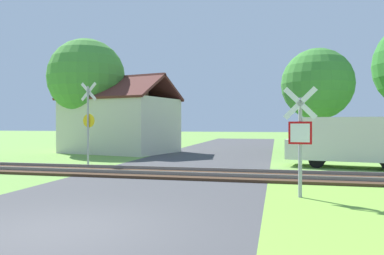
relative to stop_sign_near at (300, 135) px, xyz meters
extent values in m
plane|color=#6B9942|center=(-4.45, -4.20, -1.65)|extent=(160.00, 160.00, 0.00)
cube|color=#424244|center=(-4.45, -2.20, -1.65)|extent=(7.12, 80.00, 0.01)
cube|color=#422D1E|center=(-4.45, 3.47, -1.60)|extent=(60.00, 2.60, 0.10)
cube|color=slate|center=(-4.45, 4.19, -1.49)|extent=(60.00, 0.08, 0.12)
cube|color=slate|center=(-4.45, 2.75, -1.49)|extent=(60.00, 0.08, 0.12)
cylinder|color=#9E9EA5|center=(0.00, 0.03, -0.33)|extent=(0.10, 0.10, 2.65)
cube|color=red|center=(0.00, -0.03, 0.06)|extent=(0.60, 0.10, 0.60)
cube|color=white|center=(-0.01, -0.06, 0.06)|extent=(0.49, 0.07, 0.49)
cube|color=white|center=(0.00, -0.03, 0.85)|extent=(0.87, 0.13, 0.88)
cube|color=white|center=(0.00, -0.03, 0.85)|extent=(0.87, 0.13, 0.88)
cylinder|color=#9E9EA5|center=(-9.25, 5.73, 0.20)|extent=(0.09, 0.09, 3.71)
cube|color=white|center=(-9.24, 5.79, 1.81)|extent=(0.87, 0.17, 0.88)
cube|color=white|center=(-9.24, 5.79, 1.81)|extent=(0.87, 0.17, 0.88)
cylinder|color=yellow|center=(-9.24, 5.80, 0.44)|extent=(0.64, 0.13, 0.64)
cube|color=beige|center=(-10.96, 13.33, 0.15)|extent=(7.73, 6.38, 3.61)
cube|color=#562823|center=(-11.25, 12.14, 2.67)|extent=(7.54, 4.40, 1.72)
cube|color=#562823|center=(-10.66, 14.52, 2.67)|extent=(7.54, 4.40, 1.72)
cube|color=brown|center=(-9.15, 12.89, 2.63)|extent=(0.61, 0.61, 1.10)
cylinder|color=#513823|center=(1.98, 15.48, -0.25)|extent=(0.32, 0.32, 2.80)
sphere|color=#3D8433|center=(1.98, 15.48, 2.89)|extent=(4.66, 4.66, 4.66)
cylinder|color=#513823|center=(-13.11, 12.73, -0.09)|extent=(0.37, 0.37, 3.13)
sphere|color=#478E38|center=(-13.11, 12.73, 3.41)|extent=(5.15, 5.15, 5.15)
cube|color=silver|center=(2.66, 7.45, -0.36)|extent=(4.47, 2.63, 1.90)
cube|color=silver|center=(0.25, 7.89, -0.86)|extent=(1.02, 1.90, 0.90)
cube|color=#19232D|center=(0.61, 7.83, -0.03)|extent=(0.33, 1.60, 0.85)
cube|color=navy|center=(2.83, 8.39, -0.70)|extent=(3.72, 0.70, 0.16)
cylinder|color=black|center=(1.39, 8.48, -1.31)|extent=(0.70, 0.30, 0.68)
cylinder|color=black|center=(1.11, 6.94, -1.31)|extent=(0.70, 0.30, 0.68)
camera|label=1|loc=(-0.60, -10.27, 0.32)|focal=35.00mm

